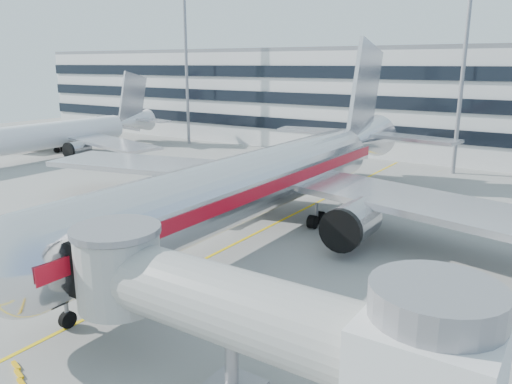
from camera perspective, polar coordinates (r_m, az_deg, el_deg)
The scene contains 14 objects.
ground at distance 33.15m, azimuth -9.37°, elevation -9.27°, with size 180.00×180.00×0.00m, color gray.
lead_in_line at distance 40.49m, azimuth 0.26°, elevation -4.59°, with size 0.25×70.00×0.01m, color yellow.
main_jet at distance 40.72m, azimuth 1.59°, elevation 1.70°, with size 50.95×48.70×16.06m.
jet_bridge at distance 19.01m, azimuth 1.36°, elevation -15.08°, with size 17.80×4.50×7.00m.
terminal at distance 82.85m, azimuth 19.01°, elevation 9.97°, with size 150.00×24.25×15.60m.
light_mast_west at distance 85.03m, azimuth -8.01°, elevation 15.47°, with size 2.40×1.20×25.45m.
light_mast_centre at distance 65.35m, azimuth 22.80°, elevation 14.85°, with size 2.40×1.20×25.45m.
second_jet at distance 79.12m, azimuth -21.70°, elevation 6.17°, with size 38.21×36.52×12.04m.
belt_loader at distance 38.69m, azimuth -19.72°, elevation -5.29°, with size 5.28×1.95×2.53m.
baggage_tug at distance 38.55m, azimuth -26.58°, elevation -5.67°, with size 2.98×1.92×2.23m.
cargo_container_left at distance 43.49m, azimuth -23.39°, elevation -3.42°, with size 1.54×1.54×1.52m.
cargo_container_right at distance 43.43m, azimuth -18.21°, elevation -2.85°, with size 1.84×1.84×1.67m.
cargo_container_front at distance 39.72m, azimuth -24.27°, elevation -5.01°, with size 1.92×1.92×1.71m.
ramp_worker at distance 37.72m, azimuth -23.04°, elevation -5.79°, with size 0.67×0.44×1.84m, color #89F319.
Camera 1 is at (20.91, -22.04, 13.26)m, focal length 35.00 mm.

